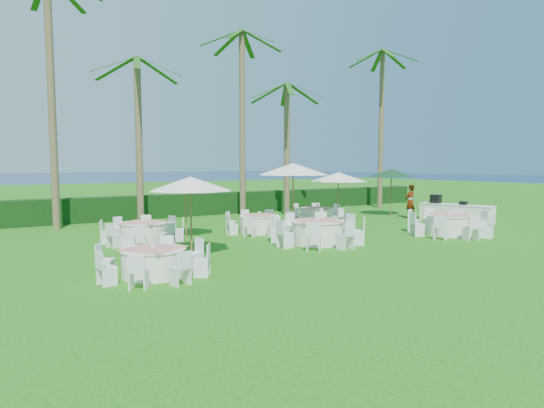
% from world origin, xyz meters
% --- Properties ---
extents(ground, '(120.00, 120.00, 0.00)m').
position_xyz_m(ground, '(0.00, 0.00, 0.00)').
color(ground, '#146210').
rests_on(ground, ground).
extents(hedge, '(34.00, 1.00, 1.20)m').
position_xyz_m(hedge, '(0.00, 12.00, 0.60)').
color(hedge, black).
rests_on(hedge, ground).
extents(ocean, '(260.00, 260.00, 0.00)m').
position_xyz_m(ocean, '(0.00, 102.00, 0.00)').
color(ocean, '#061242').
rests_on(ocean, ground).
extents(banquet_table_a, '(2.85, 2.85, 0.87)m').
position_xyz_m(banquet_table_a, '(-6.09, -0.37, 0.38)').
color(banquet_table_a, white).
rests_on(banquet_table_a, ground).
extents(banquet_table_b, '(3.33, 3.33, 1.00)m').
position_xyz_m(banquet_table_b, '(0.37, 1.17, 0.44)').
color(banquet_table_b, white).
rests_on(banquet_table_b, ground).
extents(banquet_table_c, '(3.15, 3.15, 0.98)m').
position_xyz_m(banquet_table_c, '(6.08, -0.10, 0.43)').
color(banquet_table_c, white).
rests_on(banquet_table_c, ground).
extents(banquet_table_d, '(2.85, 2.85, 0.89)m').
position_xyz_m(banquet_table_d, '(-4.82, 4.76, 0.39)').
color(banquet_table_d, white).
rests_on(banquet_table_d, ground).
extents(banquet_table_e, '(2.88, 2.88, 0.88)m').
position_xyz_m(banquet_table_e, '(-0.04, 4.52, 0.38)').
color(banquet_table_e, white).
rests_on(banquet_table_e, ground).
extents(banquet_table_f, '(2.97, 2.97, 0.90)m').
position_xyz_m(banquet_table_f, '(3.83, 5.58, 0.39)').
color(banquet_table_f, white).
rests_on(banquet_table_f, ground).
extents(umbrella_a, '(2.57, 2.57, 2.46)m').
position_xyz_m(umbrella_a, '(-4.35, 1.38, 2.24)').
color(umbrella_a, brown).
rests_on(umbrella_a, ground).
extents(umbrella_b, '(2.99, 2.99, 2.88)m').
position_xyz_m(umbrella_b, '(1.43, 4.18, 2.63)').
color(umbrella_b, brown).
rests_on(umbrella_b, ground).
extents(umbrella_c, '(2.22, 2.22, 2.23)m').
position_xyz_m(umbrella_c, '(-3.05, 5.04, 2.04)').
color(umbrella_c, brown).
rests_on(umbrella_c, ground).
extents(umbrella_d, '(2.58, 2.58, 2.47)m').
position_xyz_m(umbrella_d, '(4.14, 4.43, 2.25)').
color(umbrella_d, brown).
rests_on(umbrella_d, ground).
extents(umbrella_green, '(2.43, 2.43, 2.58)m').
position_xyz_m(umbrella_green, '(9.29, 5.99, 2.35)').
color(umbrella_green, brown).
rests_on(umbrella_green, ground).
extents(buffet_table, '(1.54, 3.66, 1.27)m').
position_xyz_m(buffet_table, '(10.22, 2.59, 0.45)').
color(buffet_table, white).
rests_on(buffet_table, ground).
extents(staff_person, '(0.69, 0.50, 1.76)m').
position_xyz_m(staff_person, '(9.22, 4.59, 0.88)').
color(staff_person, gray).
rests_on(staff_person, ground).
extents(palm_a, '(4.20, 4.39, 10.79)m').
position_xyz_m(palm_a, '(-7.00, 10.16, 5.87)').
color(palm_a, brown).
rests_on(palm_a, ground).
extents(palm_b, '(4.34, 4.30, 7.82)m').
position_xyz_m(palm_b, '(-3.34, 10.04, 4.35)').
color(palm_b, brown).
rests_on(palm_b, ground).
extents(palm_c, '(4.31, 4.33, 9.91)m').
position_xyz_m(palm_c, '(2.26, 10.13, 5.42)').
color(palm_c, brown).
rests_on(palm_c, ground).
extents(palm_d, '(4.40, 4.02, 7.29)m').
position_xyz_m(palm_d, '(4.67, 9.40, 4.08)').
color(palm_d, brown).
rests_on(palm_d, ground).
extents(palm_e, '(4.40, 4.00, 10.17)m').
position_xyz_m(palm_e, '(12.27, 9.70, 5.55)').
color(palm_e, brown).
rests_on(palm_e, ground).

